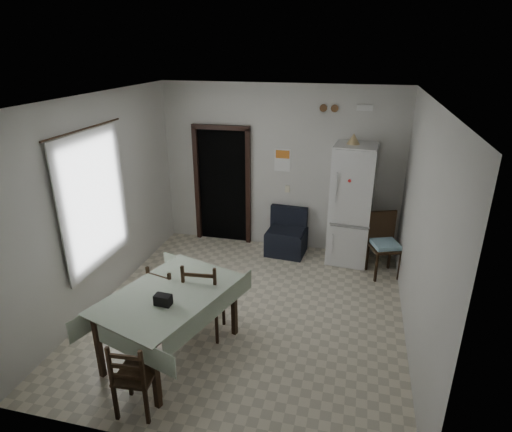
{
  "coord_description": "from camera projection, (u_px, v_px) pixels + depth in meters",
  "views": [
    {
      "loc": [
        1.31,
        -4.88,
        3.48
      ],
      "look_at": [
        0.0,
        0.5,
        1.25
      ],
      "focal_mm": 30.0,
      "sensor_mm": 36.0,
      "label": 1
    }
  ],
  "objects": [
    {
      "name": "light_switch",
      "position": [
        287.0,
        189.0,
        7.56
      ],
      "size": [
        0.08,
        0.02,
        0.12
      ],
      "primitive_type": "cube",
      "color": "beige",
      "rests_on": "ground"
    },
    {
      "name": "dining_chair_near_head",
      "position": [
        135.0,
        374.0,
        4.24
      ],
      "size": [
        0.41,
        0.41,
        0.88
      ],
      "primitive_type": null,
      "rotation": [
        0.0,
        0.0,
        3.22
      ],
      "color": "black",
      "rests_on": "ground"
    },
    {
      "name": "navy_seat",
      "position": [
        287.0,
        232.0,
        7.53
      ],
      "size": [
        0.71,
        0.69,
        0.8
      ],
      "primitive_type": null,
      "rotation": [
        0.0,
        0.0,
        -0.08
      ],
      "color": "black",
      "rests_on": "ground"
    },
    {
      "name": "calendar",
      "position": [
        283.0,
        160.0,
        7.38
      ],
      "size": [
        0.28,
        0.02,
        0.4
      ],
      "primitive_type": "cube",
      "color": "white",
      "rests_on": "ground"
    },
    {
      "name": "doorway",
      "position": [
        226.0,
        183.0,
        8.03
      ],
      "size": [
        1.06,
        0.52,
        2.22
      ],
      "color": "black",
      "rests_on": "ground"
    },
    {
      "name": "vent_right",
      "position": [
        335.0,
        108.0,
        6.86
      ],
      "size": [
        0.12,
        0.03,
        0.12
      ],
      "primitive_type": "cylinder",
      "rotation": [
        1.57,
        0.0,
        0.0
      ],
      "color": "brown",
      "rests_on": "ground"
    },
    {
      "name": "tan_cone",
      "position": [
        354.0,
        139.0,
        6.68
      ],
      "size": [
        0.23,
        0.23,
        0.17
      ],
      "primitive_type": "cone",
      "rotation": [
        0.0,
        0.0,
        -0.13
      ],
      "color": "tan",
      "rests_on": "fridge"
    },
    {
      "name": "curtain_rod",
      "position": [
        84.0,
        129.0,
        5.31
      ],
      "size": [
        0.02,
        1.6,
        0.02
      ],
      "primitive_type": "cylinder",
      "rotation": [
        1.57,
        0.0,
        0.0
      ],
      "color": "black",
      "rests_on": "ground"
    },
    {
      "name": "dining_chair_far_right",
      "position": [
        204.0,
        297.0,
        5.36
      ],
      "size": [
        0.49,
        0.49,
        1.06
      ],
      "primitive_type": null,
      "rotation": [
        0.0,
        0.0,
        3.23
      ],
      "color": "black",
      "rests_on": "ground"
    },
    {
      "name": "curtain",
      "position": [
        94.0,
        201.0,
        5.67
      ],
      "size": [
        0.02,
        1.45,
        1.85
      ],
      "primitive_type": "cube",
      "color": "beige",
      "rests_on": "ground"
    },
    {
      "name": "wall_front",
      "position": [
        175.0,
        318.0,
        3.41
      ],
      "size": [
        4.2,
        0.02,
        2.9
      ],
      "primitive_type": null,
      "color": "beige",
      "rests_on": "ground"
    },
    {
      "name": "dining_chair_far_left",
      "position": [
        170.0,
        296.0,
        5.51
      ],
      "size": [
        0.48,
        0.48,
        0.92
      ],
      "primitive_type": null,
      "rotation": [
        0.0,
        0.0,
        2.89
      ],
      "color": "black",
      "rests_on": "ground"
    },
    {
      "name": "fridge",
      "position": [
        351.0,
        205.0,
        7.06
      ],
      "size": [
        0.71,
        0.71,
        2.02
      ],
      "primitive_type": null,
      "rotation": [
        0.0,
        0.0,
        -0.09
      ],
      "color": "silver",
      "rests_on": "ground"
    },
    {
      "name": "wall_right",
      "position": [
        421.0,
        232.0,
        4.98
      ],
      "size": [
        0.02,
        4.5,
        2.9
      ],
      "primitive_type": null,
      "color": "beige",
      "rests_on": "ground"
    },
    {
      "name": "window_recess",
      "position": [
        87.0,
        200.0,
        5.69
      ],
      "size": [
        0.1,
        1.2,
        1.6
      ],
      "primitive_type": "cube",
      "color": "silver",
      "rests_on": "ground"
    },
    {
      "name": "wall_left",
      "position": [
        100.0,
        202.0,
        5.9
      ],
      "size": [
        0.02,
        4.5,
        2.9
      ],
      "primitive_type": null,
      "color": "beige",
      "rests_on": "ground"
    },
    {
      "name": "dining_table",
      "position": [
        171.0,
        324.0,
        5.03
      ],
      "size": [
        1.51,
        1.87,
        0.84
      ],
      "primitive_type": null,
      "rotation": [
        0.0,
        0.0,
        -0.31
      ],
      "color": "#A2B299",
      "rests_on": "ground"
    },
    {
      "name": "vent_left",
      "position": [
        323.0,
        108.0,
        6.9
      ],
      "size": [
        0.12,
        0.03,
        0.12
      ],
      "primitive_type": "cylinder",
      "rotation": [
        1.57,
        0.0,
        0.0
      ],
      "color": "brown",
      "rests_on": "ground"
    },
    {
      "name": "calendar_image",
      "position": [
        283.0,
        154.0,
        7.34
      ],
      "size": [
        0.24,
        0.01,
        0.14
      ],
      "primitive_type": "cube",
      "color": "orange",
      "rests_on": "ground"
    },
    {
      "name": "emergency_light",
      "position": [
        365.0,
        108.0,
        6.73
      ],
      "size": [
        0.25,
        0.07,
        0.09
      ],
      "primitive_type": "cube",
      "color": "white",
      "rests_on": "ground"
    },
    {
      "name": "black_bag",
      "position": [
        163.0,
        300.0,
        4.63
      ],
      "size": [
        0.19,
        0.12,
        0.12
      ],
      "primitive_type": "cube",
      "rotation": [
        0.0,
        0.0,
        -0.06
      ],
      "color": "black",
      "rests_on": "dining_table"
    },
    {
      "name": "corner_chair",
      "position": [
        385.0,
        246.0,
        6.76
      ],
      "size": [
        0.58,
        0.58,
        1.03
      ],
      "primitive_type": null,
      "rotation": [
        0.0,
        0.0,
        0.37
      ],
      "color": "black",
      "rests_on": "ground"
    },
    {
      "name": "ground",
      "position": [
        248.0,
        312.0,
        5.98
      ],
      "size": [
        4.5,
        4.5,
        0.0
      ],
      "primitive_type": "plane",
      "color": "beige",
      "rests_on": "ground"
    },
    {
      "name": "wall_back",
      "position": [
        280.0,
        169.0,
        7.47
      ],
      "size": [
        4.2,
        0.02,
        2.9
      ],
      "primitive_type": null,
      "color": "beige",
      "rests_on": "ground"
    },
    {
      "name": "ceiling",
      "position": [
        246.0,
        99.0,
        4.9
      ],
      "size": [
        4.2,
        4.5,
        0.02
      ],
      "primitive_type": null,
      "color": "white",
      "rests_on": "ground"
    }
  ]
}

